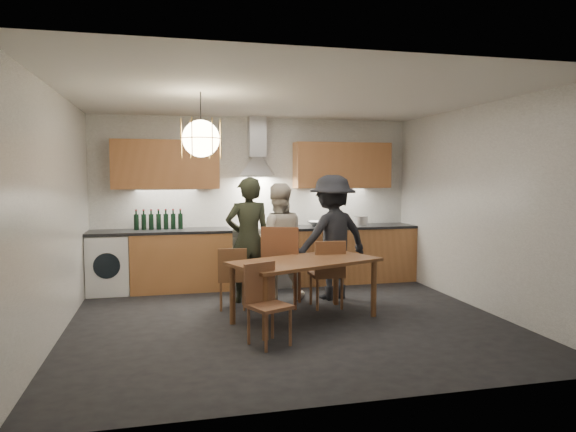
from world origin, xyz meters
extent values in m
plane|color=black|center=(0.00, 0.00, 0.00)|extent=(5.00, 5.00, 0.00)
cube|color=white|center=(0.00, 2.25, 1.30)|extent=(5.00, 0.02, 2.60)
cube|color=white|center=(0.00, -2.25, 1.30)|extent=(5.00, 0.02, 2.60)
cube|color=white|center=(-2.50, 0.00, 1.30)|extent=(0.02, 4.50, 2.60)
cube|color=white|center=(2.50, 0.00, 1.30)|extent=(0.02, 4.50, 2.60)
cube|color=silver|center=(0.00, 0.00, 2.60)|extent=(5.00, 4.50, 0.02)
cube|color=tan|center=(-1.18, 1.95, 0.43)|extent=(1.45, 0.60, 0.86)
cube|color=tan|center=(1.48, 1.95, 0.43)|extent=(2.05, 0.60, 0.86)
cube|color=white|center=(-2.20, 1.95, 0.42)|extent=(0.58, 0.58, 0.85)
cube|color=black|center=(-1.48, 1.95, 0.88)|extent=(2.05, 0.62, 0.04)
cube|color=black|center=(1.48, 1.95, 0.88)|extent=(2.05, 0.62, 0.04)
cube|color=silver|center=(0.00, 1.95, 0.40)|extent=(0.90, 0.60, 0.80)
cube|color=black|center=(0.00, 1.66, 0.38)|extent=(0.78, 0.02, 0.42)
cube|color=slate|center=(0.00, 1.95, 0.84)|extent=(0.90, 0.60, 0.08)
cube|color=silver|center=(0.00, 1.69, 0.90)|extent=(0.90, 0.08, 0.04)
cube|color=#C5814C|center=(-1.38, 2.08, 1.86)|extent=(1.55, 0.35, 0.72)
cube|color=#C5814C|center=(1.38, 2.08, 1.86)|extent=(1.55, 0.35, 0.72)
cube|color=silver|center=(0.00, 2.12, 2.29)|extent=(0.26, 0.22, 0.62)
cylinder|color=black|center=(-1.00, -0.10, 2.35)|extent=(0.01, 0.01, 0.50)
sphere|color=#FFE0A5|center=(-1.00, -0.10, 2.10)|extent=(0.40, 0.40, 0.40)
torus|color=gold|center=(-1.00, -0.10, 2.10)|extent=(0.43, 0.43, 0.01)
cube|color=brown|center=(0.19, -0.03, 0.70)|extent=(1.89, 1.42, 0.04)
cylinder|color=brown|center=(-0.40, -0.64, 0.34)|extent=(0.07, 0.07, 0.68)
cylinder|color=brown|center=(-0.66, 0.01, 0.34)|extent=(0.07, 0.07, 0.68)
cylinder|color=brown|center=(1.04, -0.07, 0.34)|extent=(0.07, 0.07, 0.68)
cylinder|color=brown|center=(0.78, 0.58, 0.34)|extent=(0.07, 0.07, 0.68)
cube|color=brown|center=(-0.58, 0.71, 0.38)|extent=(0.39, 0.39, 0.03)
cube|color=brown|center=(-0.59, 0.55, 0.60)|extent=(0.36, 0.07, 0.39)
cylinder|color=brown|center=(-0.42, 0.84, 0.18)|extent=(0.03, 0.03, 0.37)
cylinder|color=brown|center=(-0.45, 0.55, 0.18)|extent=(0.03, 0.03, 0.37)
cylinder|color=brown|center=(-0.71, 0.87, 0.18)|extent=(0.03, 0.03, 0.37)
cylinder|color=brown|center=(-0.73, 0.58, 0.18)|extent=(0.03, 0.03, 0.37)
cube|color=brown|center=(0.08, 0.69, 0.51)|extent=(0.62, 0.62, 0.05)
cube|color=brown|center=(0.00, 0.49, 0.79)|extent=(0.46, 0.23, 0.52)
cylinder|color=brown|center=(0.34, 0.79, 0.24)|extent=(0.04, 0.04, 0.49)
cylinder|color=brown|center=(0.19, 0.44, 0.24)|extent=(0.04, 0.04, 0.49)
cylinder|color=brown|center=(-0.02, 0.94, 0.24)|extent=(0.04, 0.04, 0.49)
cylinder|color=brown|center=(-0.17, 0.59, 0.24)|extent=(0.04, 0.04, 0.49)
cube|color=brown|center=(0.61, 0.49, 0.43)|extent=(0.41, 0.41, 0.04)
cube|color=brown|center=(0.61, 0.31, 0.66)|extent=(0.40, 0.05, 0.44)
cylinder|color=brown|center=(0.78, 0.65, 0.20)|extent=(0.03, 0.03, 0.41)
cylinder|color=brown|center=(0.77, 0.32, 0.20)|extent=(0.03, 0.03, 0.41)
cylinder|color=brown|center=(0.46, 0.65, 0.20)|extent=(0.03, 0.03, 0.41)
cylinder|color=brown|center=(0.45, 0.33, 0.20)|extent=(0.03, 0.03, 0.41)
cube|color=brown|center=(-0.39, -0.81, 0.40)|extent=(0.49, 0.49, 0.04)
cube|color=brown|center=(-0.46, -0.66, 0.62)|extent=(0.35, 0.19, 0.40)
cylinder|color=brown|center=(-0.47, -1.01, 0.19)|extent=(0.03, 0.03, 0.38)
cylinder|color=brown|center=(-0.59, -0.74, 0.19)|extent=(0.03, 0.03, 0.38)
cylinder|color=brown|center=(-0.19, -0.88, 0.19)|extent=(0.03, 0.03, 0.38)
cylinder|color=brown|center=(-0.32, -0.61, 0.19)|extent=(0.03, 0.03, 0.38)
imported|color=black|center=(-0.32, 1.00, 0.84)|extent=(0.63, 0.42, 1.68)
imported|color=beige|center=(0.11, 1.13, 0.80)|extent=(0.84, 0.69, 1.59)
imported|color=black|center=(0.84, 0.93, 0.85)|extent=(1.23, 0.91, 1.71)
imported|color=#B1B2B5|center=(0.94, 1.94, 0.94)|extent=(0.40, 0.40, 0.08)
cylinder|color=silver|center=(1.64, 1.90, 0.97)|extent=(0.23, 0.23, 0.15)
camera|label=1|loc=(-1.37, -5.76, 1.71)|focal=32.00mm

